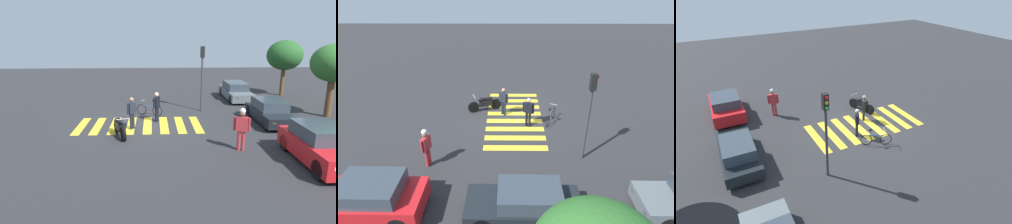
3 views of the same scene
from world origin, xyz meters
TOP-DOWN VIEW (x-y plane):
  - ground_plane at (0.00, 0.00)m, footprint 60.00×60.00m
  - police_motorcycle at (1.79, -0.87)m, footprint 2.03×0.92m
  - leaning_bicycle at (-2.06, 0.54)m, footprint 0.78×1.57m
  - officer_on_foot at (0.64, -0.34)m, footprint 0.55×0.46m
  - officer_by_motorcycle at (-0.74, 0.98)m, footprint 0.62×0.39m
  - pedestrian_bystander at (3.92, 4.50)m, footprint 0.36×0.66m
  - crosswalk_stripes at (0.00, 0.00)m, footprint 3.20×6.75m
  - car_grey_coupe at (-6.65, 7.17)m, footprint 4.64×1.73m
  - car_black_suv at (-0.23, 7.36)m, footprint 4.05×1.69m
  - car_red_convertible at (5.30, 7.24)m, footprint 3.98×1.89m
  - traffic_light_pole at (-3.09, 3.91)m, footprint 0.33×0.25m
  - street_tree_near at (-7.90, 11.34)m, footprint 2.79×2.79m
  - street_tree_mid at (-1.23, 11.34)m, footprint 2.60×2.60m

SIDE VIEW (x-z plane):
  - ground_plane at x=0.00m, z-range 0.00..0.00m
  - crosswalk_stripes at x=0.00m, z-range 0.00..0.01m
  - leaning_bicycle at x=-2.06m, z-range -0.13..0.86m
  - police_motorcycle at x=1.79m, z-range -0.06..0.99m
  - car_grey_coupe at x=-6.65m, z-range -0.03..1.27m
  - car_black_suv at x=-0.23m, z-range -0.02..1.28m
  - car_red_convertible at x=5.30m, z-range -0.03..1.44m
  - officer_by_motorcycle at x=-0.74m, z-range 0.12..1.81m
  - officer_on_foot at x=0.64m, z-range 0.12..1.82m
  - pedestrian_bystander at x=3.92m, z-range 0.16..2.03m
  - traffic_light_pole at x=-3.09m, z-range 0.72..4.86m
  - street_tree_mid at x=-1.23m, z-range 1.02..5.36m
  - street_tree_near at x=-7.90m, z-range 1.02..5.47m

